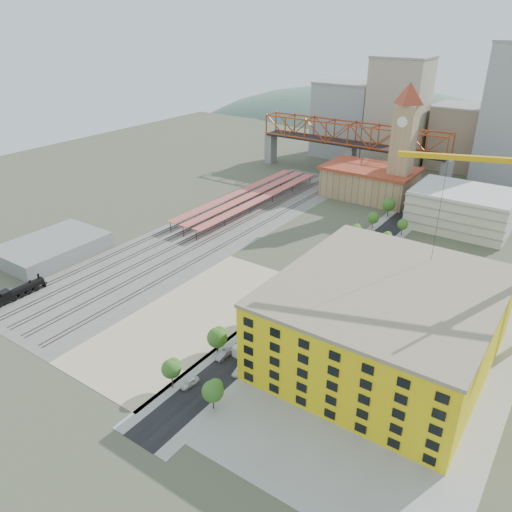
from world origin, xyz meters
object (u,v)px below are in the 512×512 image
Objects in this scene: site_trailer_a at (250,344)px; site_trailer_c at (298,303)px; site_trailer_d at (304,299)px; site_trailer_b at (266,330)px; clock_tower at (404,134)px; construction_building at (384,321)px; locomotive at (15,293)px; car_0 at (189,383)px.

site_trailer_c reaches higher than site_trailer_a.
site_trailer_c reaches higher than site_trailer_d.
site_trailer_a reaches higher than site_trailer_b.
site_trailer_b is 15.11m from site_trailer_c.
clock_tower is at bearing 89.06° from site_trailer_b.
site_trailer_a is at bearing -82.65° from site_trailer_d.
construction_building is at bearing -14.56° from site_trailer_d.
site_trailer_d is at bearing 33.30° from locomotive.
site_trailer_a is 2.18× the size of car_0.
construction_building is 28.16m from site_trailer_c.
car_0 is at bearing -102.11° from site_trailer_b.
site_trailer_d reaches higher than car_0.
site_trailer_d is (0.00, 3.24, -0.09)m from site_trailer_c.
locomotive is at bearing -113.58° from clock_tower.
car_0 is at bearing -84.22° from site_trailer_c.
construction_building reaches higher than site_trailer_c.
site_trailer_b is (8.00, -107.89, -27.42)m from clock_tower.
locomotive is 70.58m from site_trailer_b.
site_trailer_c is (-26.00, 7.22, -8.04)m from construction_building.
clock_tower reaches higher than locomotive.
construction_building is 2.59× the size of locomotive.
site_trailer_c is (8.00, -92.78, -27.33)m from clock_tower.
clock_tower reaches higher than site_trailer_c.
site_trailer_a is (8.00, -114.71, -27.34)m from clock_tower.
site_trailer_d is 2.07× the size of car_0.
construction_building is at bearing -5.42° from site_trailer_c.
construction_building is (34.00, -99.99, -19.29)m from clock_tower.
car_0 is (5.00, -132.56, -27.92)m from clock_tower.
clock_tower is at bearing 99.43° from site_trailer_a.
locomotive reaches higher than site_trailer_c.
clock_tower is 93.98m from site_trailer_d.
site_trailer_c is at bearing -82.65° from site_trailer_d.
site_trailer_a is at bearing -95.18° from site_trailer_b.
clock_tower is 135.57m from car_0.
site_trailer_d is at bearing 92.88° from car_0.
car_0 is at bearing 0.30° from locomotive.
site_trailer_b is at bearing 89.94° from car_0.
locomotive is at bearing -164.42° from site_trailer_b.
site_trailer_c is at bearing -85.07° from clock_tower.
construction_building is 29.18m from site_trailer_d.
site_trailer_d is at bearing 158.09° from construction_building.
site_trailer_c is 39.90m from car_0.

